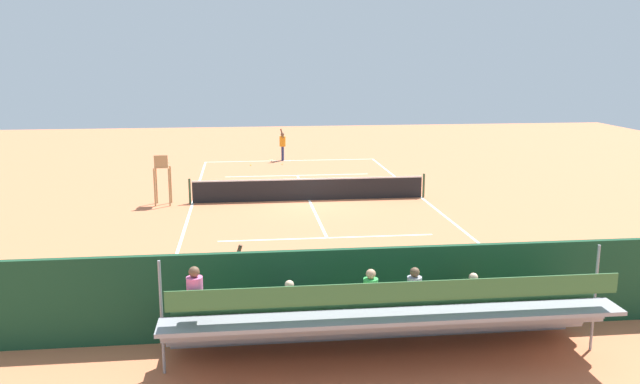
% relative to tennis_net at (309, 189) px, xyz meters
% --- Properties ---
extents(ground_plane, '(60.00, 60.00, 0.00)m').
position_rel_tennis_net_xyz_m(ground_plane, '(0.00, 0.00, -0.50)').
color(ground_plane, '#CC7047').
extents(court_line_markings, '(10.10, 22.20, 0.01)m').
position_rel_tennis_net_xyz_m(court_line_markings, '(0.00, -0.04, -0.50)').
color(court_line_markings, white).
rests_on(court_line_markings, ground).
extents(tennis_net, '(10.30, 0.10, 1.07)m').
position_rel_tennis_net_xyz_m(tennis_net, '(0.00, 0.00, 0.00)').
color(tennis_net, black).
rests_on(tennis_net, ground).
extents(backdrop_wall, '(18.00, 0.16, 2.00)m').
position_rel_tennis_net_xyz_m(backdrop_wall, '(0.00, 14.00, 0.50)').
color(backdrop_wall, '#194228').
rests_on(backdrop_wall, ground).
extents(bleacher_stand, '(9.06, 2.40, 2.48)m').
position_rel_tennis_net_xyz_m(bleacher_stand, '(0.06, 15.34, 0.41)').
color(bleacher_stand, gray).
rests_on(bleacher_stand, ground).
extents(umpire_chair, '(0.67, 0.67, 2.14)m').
position_rel_tennis_net_xyz_m(umpire_chair, '(6.20, 0.14, 0.81)').
color(umpire_chair, '#A88456').
rests_on(umpire_chair, ground).
extents(courtside_bench, '(1.80, 0.40, 0.93)m').
position_rel_tennis_net_xyz_m(courtside_bench, '(-2.55, 13.27, 0.06)').
color(courtside_bench, '#33383D').
rests_on(courtside_bench, ground).
extents(equipment_bag, '(0.90, 0.36, 0.36)m').
position_rel_tennis_net_xyz_m(equipment_bag, '(-1.06, 13.40, -0.32)').
color(equipment_bag, black).
rests_on(equipment_bag, ground).
extents(tennis_player, '(0.41, 0.55, 1.93)m').
position_rel_tennis_net_xyz_m(tennis_player, '(0.45, -11.11, 0.51)').
color(tennis_player, navy).
rests_on(tennis_player, ground).
extents(tennis_racket, '(0.32, 0.57, 0.03)m').
position_rel_tennis_net_xyz_m(tennis_racket, '(1.12, -11.15, -0.49)').
color(tennis_racket, black).
rests_on(tennis_racket, ground).
extents(tennis_ball_near, '(0.07, 0.07, 0.07)m').
position_rel_tennis_net_xyz_m(tennis_ball_near, '(2.38, -9.45, -0.47)').
color(tennis_ball_near, '#CCDB33').
rests_on(tennis_ball_near, ground).
extents(tennis_ball_far, '(0.07, 0.07, 0.07)m').
position_rel_tennis_net_xyz_m(tennis_ball_far, '(0.58, -9.62, -0.47)').
color(tennis_ball_far, '#CCDB33').
rests_on(tennis_ball_far, ground).
extents(line_judge, '(0.40, 0.55, 1.93)m').
position_rel_tennis_net_xyz_m(line_judge, '(3.05, 13.33, 0.51)').
color(line_judge, '#232328').
rests_on(line_judge, ground).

